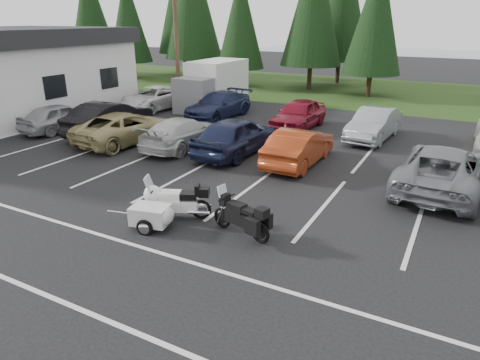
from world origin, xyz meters
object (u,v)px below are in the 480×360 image
at_px(box_truck, 209,85).
at_px(car_near_6, 442,168).
at_px(car_near_2, 126,127).
at_px(car_near_5, 299,147).
at_px(car_near_1, 110,118).
at_px(car_near_4, 236,135).
at_px(car_far_2, 298,114).
at_px(cargo_trailer, 151,217).
at_px(car_near_3, 183,133).
at_px(car_far_3, 374,124).
at_px(car_far_1, 218,105).
at_px(car_near_0, 60,117).
at_px(touring_motorcycle, 175,197).
at_px(utility_pole, 176,31).
at_px(car_far_0, 153,98).
at_px(adventure_motorcycle, 241,213).

bearing_deg(box_truck, car_near_6, -30.02).
xyz_separation_m(car_near_2, car_near_5, (8.19, 0.78, 0.01)).
xyz_separation_m(car_near_1, car_near_4, (7.06, 0.03, -0.01)).
bearing_deg(car_far_2, car_near_2, -132.22).
distance_m(car_near_5, cargo_trailer, 7.35).
xyz_separation_m(car_near_1, car_far_2, (7.78, 5.50, -0.06)).
bearing_deg(car_near_3, car_near_5, -175.96).
bearing_deg(car_near_4, car_near_5, -177.52).
bearing_deg(car_far_3, car_near_3, -138.00).
relative_size(car_near_5, car_far_1, 0.88).
height_order(car_near_0, car_near_1, car_near_1).
bearing_deg(car_near_4, car_far_2, -95.02).
bearing_deg(touring_motorcycle, utility_pole, 101.57).
distance_m(utility_pole, car_far_0, 4.37).
bearing_deg(car_near_0, touring_motorcycle, 157.86).
bearing_deg(car_near_6, car_near_0, 4.36).
bearing_deg(car_near_2, touring_motorcycle, 146.05).
bearing_deg(car_far_1, car_near_1, -109.51).
distance_m(car_near_0, car_far_0, 6.54).
xyz_separation_m(box_truck, car_near_1, (-0.85, -7.91, -0.63)).
bearing_deg(touring_motorcycle, car_near_2, 117.32).
distance_m(car_near_2, car_far_3, 11.63).
distance_m(car_near_3, adventure_motorcycle, 8.64).
bearing_deg(car_far_0, box_truck, 36.45).
xyz_separation_m(car_near_0, adventure_motorcycle, (13.46, -5.70, -0.07)).
bearing_deg(utility_pole, car_near_6, -25.44).
relative_size(car_near_4, car_near_6, 0.87).
bearing_deg(car_near_5, car_near_4, 0.36).
bearing_deg(car_near_4, box_truck, -49.33).
bearing_deg(car_near_2, cargo_trailer, 141.12).
bearing_deg(car_far_2, box_truck, 162.87).
xyz_separation_m(car_near_3, touring_motorcycle, (3.97, -6.06, -0.03)).
bearing_deg(car_near_5, adventure_motorcycle, 97.26).
bearing_deg(box_truck, car_near_1, -96.16).
distance_m(car_far_0, adventure_motorcycle, 17.62).
distance_m(car_near_2, car_far_2, 8.73).
relative_size(utility_pole, cargo_trailer, 6.13).
bearing_deg(car_near_2, adventure_motorcycle, 153.26).
height_order(car_far_1, touring_motorcycle, car_far_1).
distance_m(car_far_3, adventure_motorcycle, 11.57).
height_order(car_near_5, car_near_6, car_near_6).
bearing_deg(car_far_3, car_near_0, -153.26).
xyz_separation_m(box_truck, car_near_6, (14.21, -8.21, -0.69)).
bearing_deg(adventure_motorcycle, car_near_2, 161.06).
bearing_deg(car_far_2, car_near_3, -117.55).
distance_m(car_near_6, touring_motorcycle, 8.88).
bearing_deg(adventure_motorcycle, car_far_3, 97.84).
bearing_deg(touring_motorcycle, car_far_3, 50.91).
distance_m(car_far_2, cargo_trailer, 12.66).
distance_m(utility_pole, car_near_2, 9.51).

